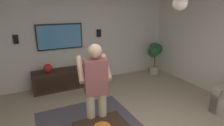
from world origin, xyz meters
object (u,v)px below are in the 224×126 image
object	(u,v)px
media_console	(65,79)
wall_speaker_right	(16,39)
wall_speaker_left	(99,33)
vase_round	(48,68)
tv	(60,37)
person_standing	(96,87)
potted_plant_tall	(155,52)

from	to	relation	value
media_console	wall_speaker_right	bearing A→B (deg)	-103.35
wall_speaker_left	vase_round	bearing A→B (deg)	100.00
tv	vase_round	world-z (taller)	tv
vase_round	media_console	bearing A→B (deg)	-86.98
person_standing	wall_speaker_left	size ratio (longest dim) A/B	7.45
media_console	vase_round	xyz separation A→B (m)	(-0.02, 0.42, 0.39)
potted_plant_tall	media_console	bearing A→B (deg)	87.29
person_standing	wall_speaker_right	bearing A→B (deg)	34.27
wall_speaker_right	tv	bearing A→B (deg)	-90.71
tv	wall_speaker_left	size ratio (longest dim) A/B	5.54
tv	vase_round	distance (m)	0.90
potted_plant_tall	vase_round	bearing A→B (deg)	88.01
media_console	person_standing	world-z (taller)	person_standing
wall_speaker_left	wall_speaker_right	xyz separation A→B (m)	(0.00, 2.21, -0.02)
potted_plant_tall	wall_speaker_left	distance (m)	2.01
wall_speaker_left	potted_plant_tall	bearing A→B (deg)	-102.09
wall_speaker_right	person_standing	bearing A→B (deg)	-155.85
tv	person_standing	xyz separation A→B (m)	(-2.49, -0.05, -0.48)
media_console	vase_round	distance (m)	0.57
tv	wall_speaker_right	bearing A→B (deg)	-90.71
tv	wall_speaker_left	bearing A→B (deg)	90.66
person_standing	vase_round	size ratio (longest dim) A/B	7.45
wall_speaker_right	vase_round	bearing A→B (deg)	-113.19
vase_round	wall_speaker_right	xyz separation A→B (m)	(0.28, 0.65, 0.75)
wall_speaker_left	wall_speaker_right	bearing A→B (deg)	90.00
potted_plant_tall	tv	bearing A→B (deg)	82.72
person_standing	potted_plant_tall	xyz separation A→B (m)	(2.10, -2.94, -0.19)
tv	wall_speaker_right	distance (m)	1.07
potted_plant_tall	vase_round	size ratio (longest dim) A/B	4.81
person_standing	tv	bearing A→B (deg)	11.29
person_standing	potted_plant_tall	bearing A→B (deg)	-44.25
vase_round	tv	bearing A→B (deg)	-58.23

